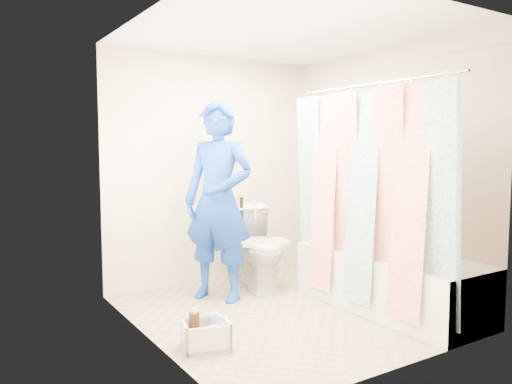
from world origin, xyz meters
TOP-DOWN VIEW (x-y plane):
  - floor at (0.00, 0.00)m, footprint 2.60×2.60m
  - ceiling at (0.00, 0.00)m, footprint 2.40×2.60m
  - wall_back at (0.00, 1.30)m, footprint 2.40×0.02m
  - wall_front at (0.00, -1.30)m, footprint 2.40×0.02m
  - wall_left at (-1.20, 0.00)m, footprint 0.02×2.60m
  - wall_right at (1.20, 0.00)m, footprint 0.02×2.60m
  - bathtub at (0.85, -0.43)m, footprint 0.70×1.75m
  - curtain_rod at (0.52, -0.43)m, footprint 0.02×1.90m
  - shower_curtain at (0.52, -0.43)m, footprint 0.06×1.75m
  - toilet at (0.25, 0.81)m, footprint 0.60×0.89m
  - tank_lid at (0.23, 0.67)m, footprint 0.54×0.31m
  - tank_internals at (0.24, 1.03)m, footprint 0.20×0.08m
  - plumber at (-0.28, 0.67)m, footprint 0.76×0.82m
  - cleaning_caddy at (-0.91, -0.34)m, footprint 0.39×0.34m

SIDE VIEW (x-z plane):
  - floor at x=0.00m, z-range 0.00..0.00m
  - cleaning_caddy at x=-0.91m, z-range -0.03..0.22m
  - bathtub at x=0.85m, z-range 0.02..0.52m
  - toilet at x=0.25m, z-range 0.00..0.84m
  - tank_lid at x=0.23m, z-range 0.47..0.51m
  - tank_internals at x=0.24m, z-range 0.69..0.96m
  - plumber at x=-0.28m, z-range 0.00..1.87m
  - shower_curtain at x=0.52m, z-range 0.12..1.92m
  - wall_back at x=0.00m, z-range 0.00..2.40m
  - wall_front at x=0.00m, z-range 0.00..2.40m
  - wall_left at x=-1.20m, z-range 0.00..2.40m
  - wall_right at x=1.20m, z-range 0.00..2.40m
  - curtain_rod at x=0.52m, z-range 1.94..1.96m
  - ceiling at x=0.00m, z-range 2.39..2.41m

